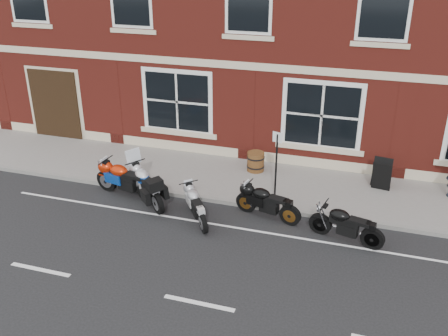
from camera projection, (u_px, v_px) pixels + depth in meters
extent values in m
plane|color=black|center=(237.00, 232.00, 13.32)|extent=(80.00, 80.00, 0.00)
cube|color=slate|center=(263.00, 183.00, 15.90)|extent=(30.00, 3.00, 0.12)
cube|color=slate|center=(251.00, 205.00, 14.53)|extent=(30.00, 0.16, 0.12)
cylinder|color=black|center=(139.00, 182.00, 15.33)|extent=(0.59, 0.56, 0.68)
cylinder|color=black|center=(159.00, 202.00, 14.11)|extent=(0.59, 0.56, 0.68)
cube|color=black|center=(147.00, 180.00, 14.61)|extent=(0.80, 0.76, 0.23)
ellipsoid|color=#B3B2B7|center=(145.00, 174.00, 14.68)|extent=(0.70, 0.68, 0.34)
cube|color=black|center=(152.00, 183.00, 14.24)|extent=(0.62, 0.60, 0.11)
cube|color=silver|center=(137.00, 156.00, 14.94)|extent=(0.33, 0.36, 0.48)
cylinder|color=black|center=(108.00, 180.00, 15.41)|extent=(0.70, 0.28, 0.69)
cylinder|color=black|center=(148.00, 191.00, 14.72)|extent=(0.70, 0.28, 0.69)
cube|color=black|center=(125.00, 174.00, 14.93)|extent=(0.90, 0.43, 0.24)
ellipsoid|color=#AA2107|center=(121.00, 169.00, 14.95)|extent=(0.67, 0.50, 0.35)
cube|color=black|center=(136.00, 175.00, 14.71)|extent=(0.64, 0.40, 0.11)
cylinder|color=black|center=(247.00, 202.00, 14.23)|extent=(0.62, 0.27, 0.61)
cylinder|color=black|center=(291.00, 215.00, 13.57)|extent=(0.62, 0.27, 0.61)
cube|color=black|center=(267.00, 197.00, 13.79)|extent=(0.79, 0.41, 0.21)
ellipsoid|color=black|center=(263.00, 192.00, 13.81)|extent=(0.60, 0.47, 0.30)
cube|color=black|center=(280.00, 198.00, 13.57)|extent=(0.57, 0.37, 0.09)
cylinder|color=black|center=(192.00, 200.00, 14.35)|extent=(0.43, 0.54, 0.58)
cylinder|color=black|center=(204.00, 223.00, 13.21)|extent=(0.43, 0.54, 0.58)
cube|color=black|center=(197.00, 200.00, 13.69)|extent=(0.60, 0.72, 0.20)
ellipsoid|color=#A0A0A4|center=(196.00, 194.00, 13.76)|extent=(0.56, 0.61, 0.29)
cube|color=black|center=(200.00, 204.00, 13.34)|extent=(0.48, 0.54, 0.09)
cylinder|color=black|center=(321.00, 223.00, 13.15)|extent=(0.62, 0.27, 0.61)
cylinder|color=black|center=(373.00, 238.00, 12.50)|extent=(0.62, 0.27, 0.61)
cube|color=black|center=(346.00, 219.00, 12.71)|extent=(0.80, 0.41, 0.21)
ellipsoid|color=black|center=(341.00, 214.00, 12.73)|extent=(0.60, 0.46, 0.30)
cube|color=black|center=(361.00, 220.00, 12.50)|extent=(0.57, 0.37, 0.10)
cylinder|color=#4F2E15|center=(256.00, 162.00, 16.44)|extent=(0.56, 0.56, 0.65)
cylinder|color=black|center=(256.00, 166.00, 16.51)|extent=(0.58, 0.58, 0.05)
cylinder|color=black|center=(256.00, 157.00, 16.38)|extent=(0.58, 0.58, 0.05)
cylinder|color=black|center=(276.00, 168.00, 14.29)|extent=(0.06, 0.06, 2.07)
cube|color=silver|center=(277.00, 137.00, 13.89)|extent=(0.29, 0.12, 0.30)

